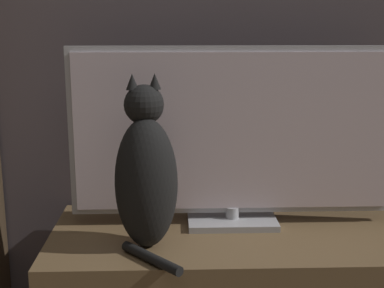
# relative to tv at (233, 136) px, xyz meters

# --- Properties ---
(tv) EXTENTS (1.03, 0.17, 0.57)m
(tv) POSITION_rel_tv_xyz_m (0.00, 0.00, 0.00)
(tv) COLOR #B7B7BC
(tv) RESTS_ON tv_stand
(cat) EXTENTS (0.20, 0.31, 0.50)m
(cat) POSITION_rel_tv_xyz_m (-0.27, -0.17, -0.08)
(cat) COLOR black
(cat) RESTS_ON tv_stand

